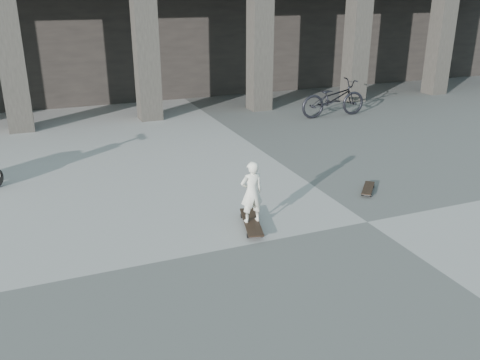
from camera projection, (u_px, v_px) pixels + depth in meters
name	position (u px, v px, depth m)	size (l,w,h in m)	color
ground	(367.00, 222.00, 8.49)	(90.00, 90.00, 0.00)	#525350
colonnade	(161.00, 6.00, 19.38)	(28.00, 8.82, 6.00)	black
longboard	(251.00, 222.00, 8.28)	(0.51, 1.09, 0.11)	black
skateboard_spare	(368.00, 188.00, 9.75)	(0.61, 0.66, 0.09)	black
child	(252.00, 192.00, 8.09)	(0.37, 0.25, 1.03)	silver
bicycle	(333.00, 98.00, 15.35)	(0.74, 2.12, 1.11)	black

